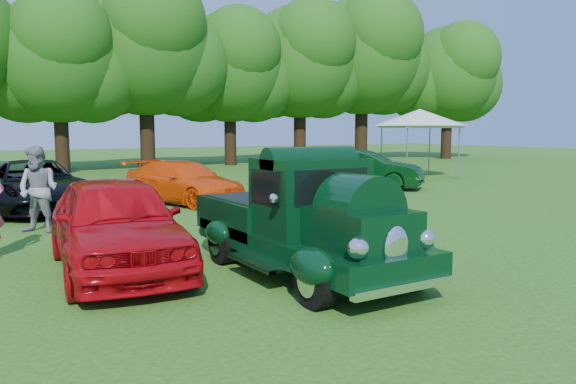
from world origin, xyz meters
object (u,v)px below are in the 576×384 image
hero_pickup (303,224)px  back_car_orange (184,182)px  spectator_grey (38,190)px  red_convertible (116,223)px  back_car_black (35,186)px  back_car_blue (316,174)px  back_car_green (364,169)px  canopy_tent (420,118)px

hero_pickup → back_car_orange: (1.48, 9.09, -0.15)m
hero_pickup → spectator_grey: size_ratio=2.46×
red_convertible → back_car_orange: (3.96, 7.38, -0.13)m
hero_pickup → red_convertible: bearing=145.5°
red_convertible → back_car_black: red_convertible is taller
back_car_blue → back_car_green: 3.29m
hero_pickup → canopy_tent: bearing=40.2°
hero_pickup → spectator_grey: bearing=117.1°
canopy_tent → back_car_orange: bearing=-166.3°
back_car_blue → red_convertible: bearing=-128.5°
canopy_tent → back_car_black: bearing=-171.5°
hero_pickup → back_car_black: bearing=105.5°
red_convertible → back_car_blue: (8.45, 6.71, -0.02)m
back_car_green → spectator_grey: size_ratio=2.35×
hero_pickup → back_car_blue: size_ratio=1.05×
back_car_green → spectator_grey: 12.63m
back_car_orange → hero_pickup: bearing=-117.9°
back_car_green → canopy_tent: canopy_tent is taller
back_car_blue → canopy_tent: canopy_tent is taller
red_convertible → canopy_tent: (16.97, 10.56, 2.03)m
hero_pickup → red_convertible: size_ratio=1.03×
back_car_black → back_car_blue: (8.65, -1.27, 0.05)m
red_convertible → back_car_blue: 10.79m
hero_pickup → back_car_blue: 10.32m
hero_pickup → red_convertible: (-2.48, 1.71, -0.02)m
red_convertible → back_car_orange: size_ratio=1.02×
back_car_green → canopy_tent: size_ratio=0.85×
hero_pickup → spectator_grey: spectator_grey is taller
red_convertible → hero_pickup: bearing=-29.0°
spectator_grey → red_convertible: bearing=-39.3°
back_car_black → back_car_green: (11.71, -0.06, 0.03)m
red_convertible → back_car_black: 7.98m
red_convertible → back_car_green: (11.50, 7.93, -0.04)m
hero_pickup → canopy_tent: size_ratio=0.89×
red_convertible → canopy_tent: bearing=37.4°
red_convertible → spectator_grey: size_ratio=2.38×
back_car_black → spectator_grey: bearing=-97.2°
canopy_tent → spectator_grey: bearing=-160.3°
hero_pickup → back_car_green: hero_pickup is taller
red_convertible → back_car_blue: size_ratio=1.02×
red_convertible → back_car_black: (-0.20, 7.98, -0.07)m
hero_pickup → canopy_tent: canopy_tent is taller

